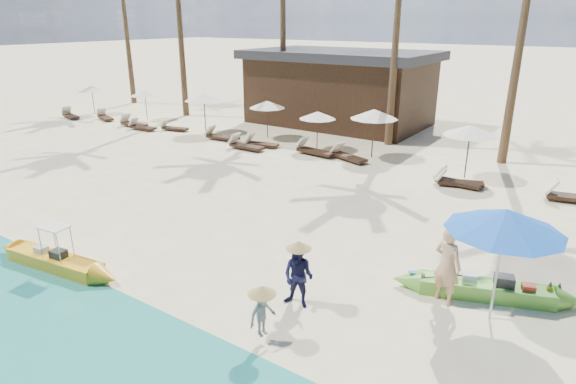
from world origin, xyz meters
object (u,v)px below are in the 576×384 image
Objects in this scene: green_canoe at (485,289)px; yellow_canoe at (55,261)px; blue_umbrella at (506,220)px; tourist at (447,265)px.

green_canoe is 0.96× the size of yellow_canoe.
green_canoe is at bearing 19.27° from yellow_canoe.
green_canoe is at bearing 110.32° from blue_umbrella.
yellow_canoe is at bearing -172.56° from green_canoe.
green_canoe is 1.79× the size of blue_umbrella.
blue_umbrella is (1.03, -0.11, 1.36)m from tourist.
yellow_canoe reaches higher than green_canoe.
yellow_canoe is at bearing 43.85° from tourist.
green_canoe is 2.47× the size of tourist.
blue_umbrella is (9.73, 3.97, 2.07)m from yellow_canoe.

